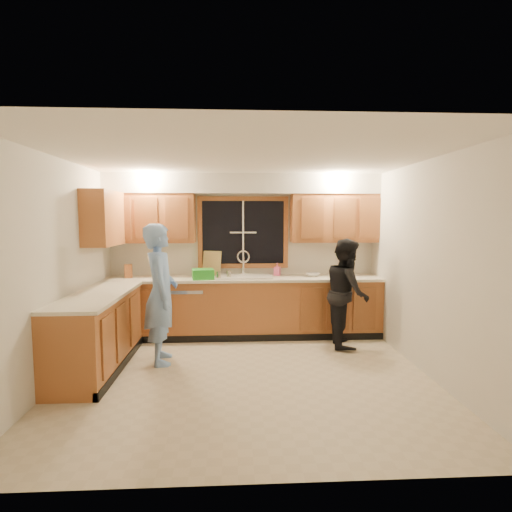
{
  "coord_description": "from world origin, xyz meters",
  "views": [
    {
      "loc": [
        -0.13,
        -4.48,
        1.82
      ],
      "look_at": [
        0.14,
        0.65,
        1.34
      ],
      "focal_mm": 28.0,
      "sensor_mm": 36.0,
      "label": 1
    }
  ],
  "objects": [
    {
      "name": "woman",
      "position": [
        1.46,
        1.06,
        0.77
      ],
      "size": [
        0.66,
        0.81,
        1.54
      ],
      "primitive_type": "imported",
      "rotation": [
        0.0,
        0.0,
        1.46
      ],
      "color": "black",
      "rests_on": "floor"
    },
    {
      "name": "sink",
      "position": [
        0.0,
        1.6,
        0.86
      ],
      "size": [
        0.86,
        0.52,
        0.57
      ],
      "color": "silver",
      "rests_on": "countertop_back"
    },
    {
      "name": "wall_back",
      "position": [
        0.0,
        1.9,
        1.25
      ],
      "size": [
        4.2,
        0.0,
        4.2
      ],
      "primitive_type": "plane",
      "rotation": [
        1.57,
        0.0,
        0.0
      ],
      "color": "beige",
      "rests_on": "ground"
    },
    {
      "name": "dishwasher",
      "position": [
        -0.85,
        1.59,
        0.41
      ],
      "size": [
        0.6,
        0.56,
        0.82
      ],
      "primitive_type": "cube",
      "color": "white",
      "rests_on": "floor"
    },
    {
      "name": "upper_cabinets_return",
      "position": [
        -1.94,
        1.12,
        1.83
      ],
      "size": [
        0.33,
        0.9,
        0.75
      ],
      "primitive_type": "cube",
      "color": "#AD6332",
      "rests_on": "wall_left"
    },
    {
      "name": "can_left",
      "position": [
        -0.37,
        1.42,
        0.98
      ],
      "size": [
        0.08,
        0.08,
        0.12
      ],
      "primitive_type": "cylinder",
      "rotation": [
        0.0,
        0.0,
        -0.22
      ],
      "color": "#B6AC8C",
      "rests_on": "countertop_back"
    },
    {
      "name": "knife_block",
      "position": [
        -1.76,
        1.64,
        1.02
      ],
      "size": [
        0.14,
        0.13,
        0.21
      ],
      "primitive_type": "cube",
      "rotation": [
        0.0,
        0.0,
        0.32
      ],
      "color": "#955429",
      "rests_on": "countertop_back"
    },
    {
      "name": "window_frame",
      "position": [
        0.0,
        1.89,
        1.6
      ],
      "size": [
        1.44,
        0.03,
        1.14
      ],
      "color": "black",
      "rests_on": "wall_back"
    },
    {
      "name": "upper_cabinets_left",
      "position": [
        -1.43,
        1.73,
        1.83
      ],
      "size": [
        1.35,
        0.33,
        0.75
      ],
      "primitive_type": "cube",
      "color": "#AD6332",
      "rests_on": "wall_back"
    },
    {
      "name": "cutting_board",
      "position": [
        -0.5,
        1.82,
        1.12
      ],
      "size": [
        0.31,
        0.18,
        0.39
      ],
      "primitive_type": "cube",
      "rotation": [
        -0.21,
        0.0,
        -0.29
      ],
      "color": "tan",
      "rests_on": "countertop_back"
    },
    {
      "name": "dish_crate",
      "position": [
        -0.61,
        1.48,
        0.99
      ],
      "size": [
        0.36,
        0.34,
        0.15
      ],
      "primitive_type": "cube",
      "rotation": [
        0.0,
        0.0,
        0.16
      ],
      "color": "green",
      "rests_on": "countertop_back"
    },
    {
      "name": "soap_bottle",
      "position": [
        0.54,
        1.78,
        1.02
      ],
      "size": [
        0.12,
        0.12,
        0.2
      ],
      "primitive_type": "imported",
      "rotation": [
        0.0,
        0.0,
        -0.39
      ],
      "color": "pink",
      "rests_on": "countertop_back"
    },
    {
      "name": "ceiling",
      "position": [
        0.0,
        0.0,
        2.5
      ],
      "size": [
        4.2,
        4.2,
        0.0
      ],
      "primitive_type": "plane",
      "rotation": [
        3.14,
        0.0,
        0.0
      ],
      "color": "white"
    },
    {
      "name": "soffit",
      "position": [
        0.0,
        1.72,
        2.35
      ],
      "size": [
        4.2,
        0.35,
        0.3
      ],
      "primitive_type": "cube",
      "color": "silver",
      "rests_on": "wall_back"
    },
    {
      "name": "wall_right",
      "position": [
        2.1,
        0.0,
        1.25
      ],
      "size": [
        0.0,
        3.8,
        3.8
      ],
      "primitive_type": "plane",
      "rotation": [
        1.57,
        0.0,
        -1.57
      ],
      "color": "beige",
      "rests_on": "ground"
    },
    {
      "name": "wall_left",
      "position": [
        -2.1,
        0.0,
        1.25
      ],
      "size": [
        0.0,
        3.8,
        3.8
      ],
      "primitive_type": "plane",
      "rotation": [
        1.57,
        0.0,
        1.57
      ],
      "color": "beige",
      "rests_on": "ground"
    },
    {
      "name": "stove",
      "position": [
        -1.8,
        -0.22,
        0.45
      ],
      "size": [
        0.58,
        0.75,
        0.9
      ],
      "primitive_type": "cube",
      "color": "white",
      "rests_on": "floor"
    },
    {
      "name": "base_cabinets_left",
      "position": [
        -1.8,
        0.35,
        0.44
      ],
      "size": [
        0.6,
        1.9,
        0.88
      ],
      "primitive_type": "cube",
      "color": "#AD6332",
      "rests_on": "ground"
    },
    {
      "name": "man",
      "position": [
        -1.07,
        0.53,
        0.88
      ],
      "size": [
        0.53,
        0.7,
        1.76
      ],
      "primitive_type": "imported",
      "rotation": [
        0.0,
        0.0,
        1.74
      ],
      "color": "#7BA5E9",
      "rests_on": "floor"
    },
    {
      "name": "bowl",
      "position": [
        1.08,
        1.64,
        0.95
      ],
      "size": [
        0.27,
        0.27,
        0.05
      ],
      "primitive_type": "imported",
      "rotation": [
        0.0,
        0.0,
        -0.28
      ],
      "color": "silver",
      "rests_on": "countertop_back"
    },
    {
      "name": "countertop_back",
      "position": [
        0.0,
        1.58,
        0.9
      ],
      "size": [
        4.2,
        0.63,
        0.04
      ],
      "primitive_type": "cube",
      "color": "beige",
      "rests_on": "base_cabinets_back"
    },
    {
      "name": "can_right",
      "position": [
        -0.23,
        1.48,
        0.98
      ],
      "size": [
        0.07,
        0.07,
        0.12
      ],
      "primitive_type": "cylinder",
      "rotation": [
        0.0,
        0.0,
        0.04
      ],
      "color": "#B6AC8C",
      "rests_on": "countertop_back"
    },
    {
      "name": "floor",
      "position": [
        0.0,
        0.0,
        0.0
      ],
      "size": [
        4.2,
        4.2,
        0.0
      ],
      "primitive_type": "plane",
      "color": "#BEAD92",
      "rests_on": "ground"
    },
    {
      "name": "upper_cabinets_right",
      "position": [
        1.43,
        1.73,
        1.83
      ],
      "size": [
        1.35,
        0.33,
        0.75
      ],
      "primitive_type": "cube",
      "color": "#AD6332",
      "rests_on": "wall_back"
    },
    {
      "name": "base_cabinets_back",
      "position": [
        0.0,
        1.6,
        0.44
      ],
      "size": [
        4.2,
        0.6,
        0.88
      ],
      "primitive_type": "cube",
      "color": "#AD6332",
      "rests_on": "ground"
    },
    {
      "name": "countertop_left",
      "position": [
        -1.79,
        0.35,
        0.9
      ],
      "size": [
        0.63,
        1.9,
        0.04
      ],
      "primitive_type": "cube",
      "color": "beige",
      "rests_on": "base_cabinets_left"
    }
  ]
}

